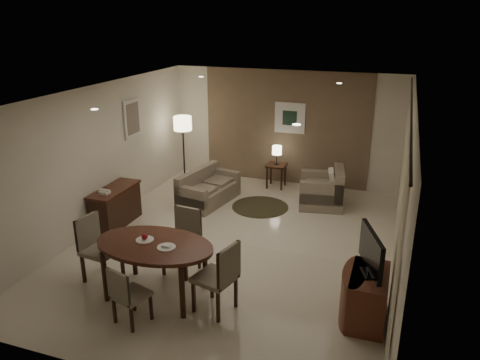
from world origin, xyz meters
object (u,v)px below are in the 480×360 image
at_px(sofa, 209,187).
at_px(side_table, 276,176).
at_px(chair_near, 131,294).
at_px(floor_lamp, 184,151).
at_px(console_desk, 116,207).
at_px(chair_far, 181,243).
at_px(tv_cabinet, 368,297).
at_px(chair_right, 215,277).
at_px(armchair, 321,187).
at_px(dining_table, 156,269).
at_px(chair_left, 101,250).

relative_size(sofa, side_table, 2.67).
bearing_deg(chair_near, floor_lamp, -54.92).
bearing_deg(console_desk, chair_far, -30.92).
bearing_deg(tv_cabinet, chair_right, -167.19).
bearing_deg(chair_far, floor_lamp, 121.05).
height_order(console_desk, tv_cabinet, console_desk).
height_order(chair_near, armchair, chair_near).
distance_m(dining_table, sofa, 3.60).
relative_size(console_desk, chair_right, 1.15).
bearing_deg(armchair, tv_cabinet, 8.80).
xyz_separation_m(dining_table, floor_lamp, (-1.65, 4.40, 0.42)).
xyz_separation_m(chair_far, chair_right, (0.88, -0.77, 0.01)).
height_order(chair_left, floor_lamp, floor_lamp).
height_order(sofa, side_table, sofa).
bearing_deg(chair_left, dining_table, -87.79).
distance_m(console_desk, sofa, 2.08).
distance_m(console_desk, armchair, 4.27).
bearing_deg(floor_lamp, sofa, -40.89).
height_order(chair_right, side_table, chair_right).
bearing_deg(chair_far, chair_right, -34.75).
bearing_deg(chair_right, side_table, -160.05).
relative_size(chair_near, sofa, 0.57).
bearing_deg(armchair, console_desk, -67.62).
relative_size(tv_cabinet, sofa, 0.60).
relative_size(chair_left, chair_right, 0.98).
relative_size(chair_near, floor_lamp, 0.51).
height_order(tv_cabinet, armchair, armchair).
bearing_deg(chair_near, tv_cabinet, -143.10).
xyz_separation_m(chair_left, armchair, (2.67, 4.08, -0.09)).
relative_size(console_desk, chair_near, 1.42).
xyz_separation_m(console_desk, chair_far, (1.99, -1.19, 0.14)).
bearing_deg(armchair, chair_left, -43.10).
bearing_deg(chair_right, floor_lamp, -135.19).
bearing_deg(console_desk, dining_table, -44.45).
bearing_deg(floor_lamp, armchair, -3.90).
distance_m(chair_far, sofa, 2.94).
distance_m(tv_cabinet, chair_near, 3.14).
xyz_separation_m(chair_near, armchair, (1.67, 4.85, -0.00)).
bearing_deg(floor_lamp, chair_right, -59.82).
distance_m(chair_right, armchair, 4.30).
height_order(dining_table, armchair, armchair).
xyz_separation_m(chair_far, side_table, (0.42, 4.24, -0.23)).
distance_m(chair_near, chair_right, 1.12).
height_order(sofa, floor_lamp, floor_lamp).
relative_size(chair_right, armchair, 1.11).
bearing_deg(chair_left, chair_far, -52.48).
bearing_deg(dining_table, chair_near, -89.08).
bearing_deg(tv_cabinet, dining_table, -172.53).
bearing_deg(dining_table, chair_far, 84.82).
bearing_deg(side_table, dining_table, -95.56).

